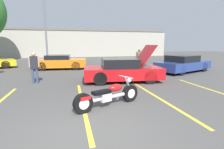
# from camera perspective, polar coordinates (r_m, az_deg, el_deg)

# --- Properties ---
(ground_plane) EXTENTS (80.00, 80.00, 0.00)m
(ground_plane) POSITION_cam_1_polar(r_m,az_deg,el_deg) (4.28, -7.53, -18.70)
(ground_plane) COLOR #514F4C
(parking_stripe_middle) EXTENTS (0.12, 5.51, 0.01)m
(parking_stripe_middle) POSITION_cam_1_polar(r_m,az_deg,el_deg) (6.29, -9.60, -9.13)
(parking_stripe_middle) COLOR yellow
(parking_stripe_middle) RESTS_ON ground
(parking_stripe_back) EXTENTS (0.12, 5.51, 0.01)m
(parking_stripe_back) POSITION_cam_1_polar(r_m,az_deg,el_deg) (7.07, 14.56, -7.16)
(parking_stripe_back) COLOR yellow
(parking_stripe_back) RESTS_ON ground
(parking_stripe_far) EXTENTS (0.12, 5.51, 0.01)m
(parking_stripe_far) POSITION_cam_1_polar(r_m,az_deg,el_deg) (8.78, 31.45, -5.00)
(parking_stripe_far) COLOR yellow
(parking_stripe_far) RESTS_ON ground
(far_building) EXTENTS (32.00, 4.20, 4.40)m
(far_building) POSITION_cam_1_polar(r_m,az_deg,el_deg) (30.28, -13.16, 10.22)
(far_building) COLOR #B2AD9E
(far_building) RESTS_ON ground
(light_pole) EXTENTS (1.21, 0.28, 7.04)m
(light_pole) POSITION_cam_1_polar(r_m,az_deg,el_deg) (19.14, -20.65, 14.86)
(light_pole) COLOR slate
(light_pole) RESTS_ON ground
(motorcycle) EXTENTS (2.35, 1.16, 0.94)m
(motorcycle) POSITION_cam_1_polar(r_m,az_deg,el_deg) (5.76, -1.13, -6.88)
(motorcycle) COLOR black
(motorcycle) RESTS_ON ground
(show_car_hood_open) EXTENTS (4.35, 2.37, 2.00)m
(show_car_hood_open) POSITION_cam_1_polar(r_m,az_deg,el_deg) (9.66, 3.50, 1.42)
(show_car_hood_open) COLOR red
(show_car_hood_open) RESTS_ON ground
(parked_car_right_row) EXTENTS (4.90, 3.40, 1.23)m
(parked_car_right_row) POSITION_cam_1_polar(r_m,az_deg,el_deg) (13.92, 22.18, 3.22)
(parked_car_right_row) COLOR navy
(parked_car_right_row) RESTS_ON ground
(parked_car_mid_row) EXTENTS (4.28, 2.18, 1.16)m
(parked_car_mid_row) POSITION_cam_1_polar(r_m,az_deg,el_deg) (15.04, -16.62, 3.91)
(parked_car_mid_row) COLOR orange
(parked_car_mid_row) RESTS_ON ground
(spectator_by_show_car) EXTENTS (0.52, 0.22, 1.64)m
(spectator_by_show_car) POSITION_cam_1_polar(r_m,az_deg,el_deg) (9.90, -24.07, 2.84)
(spectator_by_show_car) COLOR #38476B
(spectator_by_show_car) RESTS_ON ground
(spectator_midground) EXTENTS (0.52, 0.22, 1.64)m
(spectator_midground) POSITION_cam_1_polar(r_m,az_deg,el_deg) (14.15, 8.85, 5.47)
(spectator_midground) COLOR #333338
(spectator_midground) RESTS_ON ground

